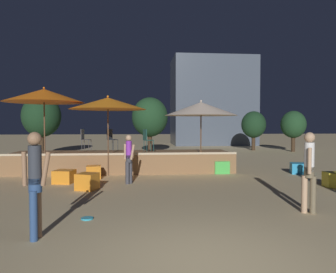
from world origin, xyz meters
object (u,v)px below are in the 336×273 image
(cube_seat_5, at_px, (333,180))
(background_tree_0, at_px, (293,125))
(patio_umbrella_2, at_px, (201,109))
(patio_umbrella_1, at_px, (108,104))
(cube_seat_4, at_px, (299,168))
(person_2, at_px, (309,169))
(bistro_chair_2, at_px, (111,137))
(bistro_chair_1, at_px, (147,138))
(bistro_chair_0, at_px, (84,137))
(frisbee_disc, at_px, (87,218))
(background_tree_1, at_px, (150,117))
(cube_seat_0, at_px, (64,177))
(cube_seat_1, at_px, (221,167))
(cube_seat_2, at_px, (94,172))
(cube_seat_3, at_px, (87,181))
(person_1, at_px, (35,180))
(background_tree_3, at_px, (254,125))
(background_tree_2, at_px, (41,116))
(patio_umbrella_0, at_px, (44,96))
(person_3, at_px, (129,158))

(cube_seat_5, xyz_separation_m, background_tree_0, (5.02, 12.80, 1.70))
(background_tree_0, bearing_deg, patio_umbrella_2, -131.58)
(patio_umbrella_1, distance_m, background_tree_0, 15.69)
(cube_seat_4, height_order, cube_seat_5, cube_seat_5)
(patio_umbrella_2, relative_size, person_2, 1.63)
(bistro_chair_2, bearing_deg, bistro_chair_1, -81.86)
(bistro_chair_0, height_order, frisbee_disc, bistro_chair_0)
(cube_seat_5, bearing_deg, background_tree_1, 113.57)
(cube_seat_0, relative_size, cube_seat_1, 1.21)
(cube_seat_2, distance_m, cube_seat_3, 2.01)
(bistro_chair_2, bearing_deg, person_1, -150.06)
(cube_seat_1, relative_size, person_2, 0.33)
(cube_seat_2, bearing_deg, patio_umbrella_2, 11.09)
(person_2, bearing_deg, person_1, 37.86)
(bistro_chair_0, distance_m, bistro_chair_1, 2.72)
(patio_umbrella_1, xyz_separation_m, bistro_chair_2, (-0.01, 1.48, -1.35))
(bistro_chair_0, xyz_separation_m, background_tree_1, (3.07, 7.56, 1.02))
(frisbee_disc, relative_size, background_tree_3, 0.08)
(cube_seat_4, relative_size, person_1, 0.42)
(person_2, height_order, background_tree_0, background_tree_0)
(background_tree_2, xyz_separation_m, background_tree_3, (14.71, 2.65, -0.54))
(cube_seat_2, bearing_deg, person_2, -43.64)
(bistro_chair_0, xyz_separation_m, frisbee_disc, (1.20, -7.30, -1.39))
(bistro_chair_0, bearing_deg, patio_umbrella_2, -95.15)
(patio_umbrella_2, bearing_deg, bistro_chair_1, 163.22)
(cube_seat_3, bearing_deg, patio_umbrella_0, 125.22)
(cube_seat_0, bearing_deg, bistro_chair_2, 66.08)
(cube_seat_2, bearing_deg, bistro_chair_2, 78.11)
(person_3, height_order, background_tree_2, background_tree_2)
(person_3, distance_m, frisbee_disc, 4.15)
(person_1, xyz_separation_m, bistro_chair_2, (0.61, 8.40, 0.38))
(cube_seat_5, height_order, bistro_chair_2, bistro_chair_2)
(frisbee_disc, distance_m, background_tree_1, 15.17)
(bistro_chair_1, bearing_deg, patio_umbrella_0, 77.88)
(cube_seat_0, height_order, bistro_chair_0, bistro_chair_0)
(cube_seat_2, bearing_deg, background_tree_3, 49.27)
(cube_seat_3, xyz_separation_m, person_2, (5.27, -3.08, 0.74))
(background_tree_0, bearing_deg, background_tree_3, 148.99)
(frisbee_disc, bearing_deg, cube_seat_3, 98.48)
(person_2, bearing_deg, cube_seat_3, -4.19)
(person_1, height_order, bistro_chair_0, person_1)
(cube_seat_1, xyz_separation_m, bistro_chair_2, (-4.45, 1.29, 1.15))
(patio_umbrella_2, height_order, bistro_chair_0, patio_umbrella_2)
(patio_umbrella_0, bearing_deg, cube_seat_1, 0.51)
(bistro_chair_2, distance_m, background_tree_3, 13.86)
(bistro_chair_1, distance_m, background_tree_0, 14.05)
(frisbee_disc, xyz_separation_m, background_tree_2, (-4.96, 14.41, 2.44))
(cube_seat_1, distance_m, frisbee_disc, 7.43)
(cube_seat_0, xyz_separation_m, background_tree_0, (13.54, 11.30, 1.71))
(bistro_chair_2, bearing_deg, background_tree_2, 68.59)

